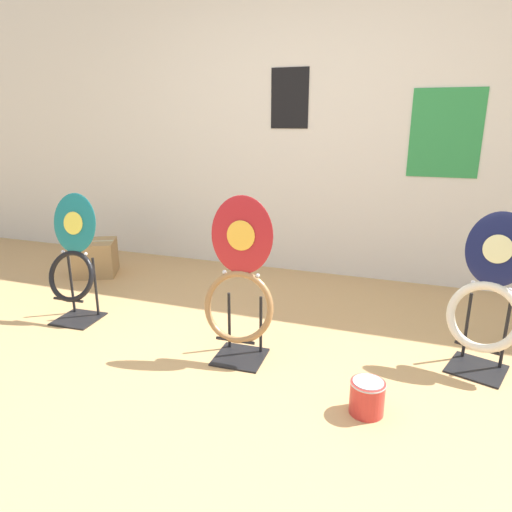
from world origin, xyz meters
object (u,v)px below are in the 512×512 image
object	(u,v)px
toilet_seat_display_teal_sax	(74,261)
toilet_seat_display_navy_moon	(488,299)
toilet_seat_display_crimson_swirl	(240,285)
paint_can	(367,396)
storage_box	(96,258)

from	to	relation	value
toilet_seat_display_teal_sax	toilet_seat_display_navy_moon	bearing A→B (deg)	4.47
toilet_seat_display_teal_sax	toilet_seat_display_crimson_swirl	bearing A→B (deg)	-5.83
paint_can	toilet_seat_display_teal_sax	bearing A→B (deg)	168.26
toilet_seat_display_teal_sax	paint_can	distance (m)	2.07
toilet_seat_display_crimson_swirl	toilet_seat_display_navy_moon	distance (m)	1.33
toilet_seat_display_crimson_swirl	paint_can	distance (m)	0.88
toilet_seat_display_crimson_swirl	storage_box	xyz separation A→B (m)	(-1.75, 0.95, -0.30)
toilet_seat_display_teal_sax	toilet_seat_display_navy_moon	world-z (taller)	toilet_seat_display_navy_moon
toilet_seat_display_teal_sax	toilet_seat_display_crimson_swirl	distance (m)	1.25
storage_box	paint_can	bearing A→B (deg)	-26.40
toilet_seat_display_crimson_swirl	paint_can	size ratio (longest dim) A/B	5.65
toilet_seat_display_crimson_swirl	paint_can	bearing A→B (deg)	-20.98
toilet_seat_display_crimson_swirl	storage_box	bearing A→B (deg)	151.43
toilet_seat_display_crimson_swirl	paint_can	xyz separation A→B (m)	(0.75, -0.29, -0.36)
paint_can	toilet_seat_display_navy_moon	bearing A→B (deg)	48.78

